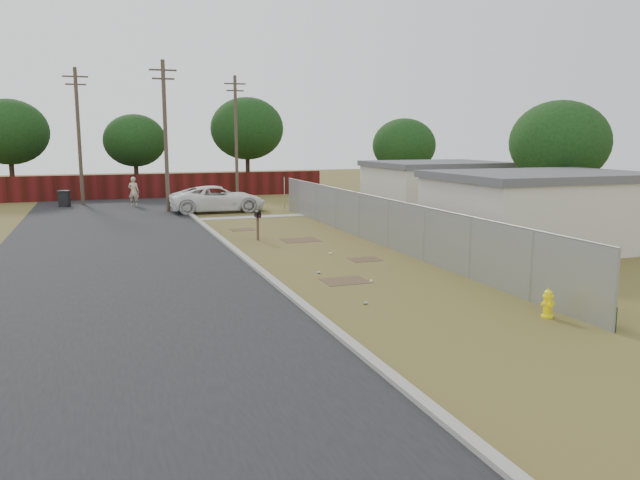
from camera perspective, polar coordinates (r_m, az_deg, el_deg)
name	(u,v)px	position (r m, az deg, el deg)	size (l,w,h in m)	color
ground	(316,252)	(24.57, -0.32, -1.13)	(120.00, 120.00, 0.00)	brown
street	(128,232)	(31.20, -17.16, 0.73)	(15.10, 60.00, 0.12)	black
chainlink_fence	(378,225)	(26.55, 5.31, 1.36)	(0.10, 27.06, 2.02)	gray
privacy_fence	(127,187)	(47.98, -17.25, 4.68)	(30.00, 0.12, 1.80)	#4D1010
utility_poles	(163,134)	(43.69, -14.14, 9.38)	(12.60, 8.24, 9.00)	brown
houses	(482,198)	(31.53, 14.63, 3.76)	(9.30, 17.24, 3.10)	beige
horizon_trees	(222,135)	(47.20, -8.96, 9.44)	(33.32, 31.94, 7.78)	#342417
fire_hydrant	(548,304)	(16.75, 20.11, -5.50)	(0.35, 0.36, 0.75)	#FFE80D
mailbox	(258,217)	(27.44, -5.72, 2.13)	(0.21, 0.57, 1.32)	brown
pickup_truck	(218,199)	(38.33, -9.33, 3.73)	(2.64, 5.72, 1.59)	white
pedestrian	(134,192)	(42.72, -16.67, 4.27)	(0.71, 0.46, 1.94)	tan
trash_bin	(64,198)	(43.97, -22.33, 3.54)	(0.82, 0.89, 1.06)	black
scattered_litter	(344,275)	(20.36, 2.25, -3.23)	(1.79, 7.27, 0.07)	white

